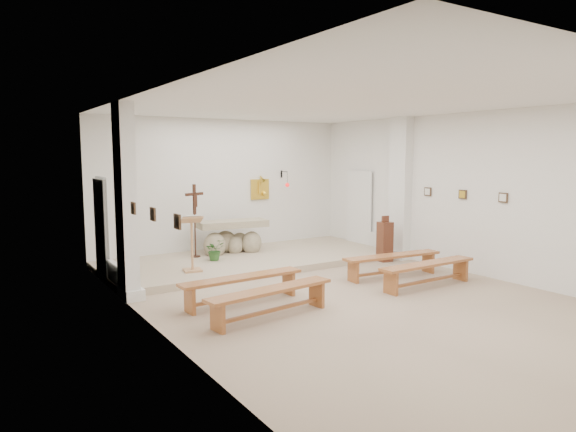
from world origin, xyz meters
TOP-DOWN VIEW (x-y plane):
  - ground at (0.00, 0.00)m, footprint 7.00×10.00m
  - wall_left at (-3.49, 0.00)m, footprint 0.02×10.00m
  - wall_right at (3.49, 0.00)m, footprint 0.02×10.00m
  - wall_back at (0.00, 4.99)m, footprint 7.00×0.02m
  - ceiling at (0.00, 0.00)m, footprint 7.00×10.00m
  - sanctuary_platform at (0.00, 3.50)m, footprint 6.98×3.00m
  - pilaster_left at (-3.37, 2.00)m, footprint 0.26×0.55m
  - pilaster_right at (3.37, 2.00)m, footprint 0.26×0.55m
  - gold_wall_relief at (1.05, 4.96)m, footprint 0.55×0.04m
  - sanctuary_lamp at (1.75, 4.71)m, footprint 0.11×0.36m
  - station_frame_left_front at (-3.47, -0.80)m, footprint 0.03×0.20m
  - station_frame_left_mid at (-3.47, 0.20)m, footprint 0.03×0.20m
  - station_frame_left_rear at (-3.47, 1.20)m, footprint 0.03×0.20m
  - station_frame_right_front at (3.47, -0.80)m, footprint 0.03×0.20m
  - station_frame_right_mid at (3.47, 0.20)m, footprint 0.03×0.20m
  - station_frame_right_rear at (3.47, 1.20)m, footprint 0.03×0.20m
  - radiator_left at (-3.43, 2.70)m, footprint 0.10×0.85m
  - radiator_right at (3.43, 2.70)m, footprint 0.10×0.85m
  - altar at (-0.18, 4.23)m, footprint 1.79×0.89m
  - lectern at (-1.82, 2.80)m, footprint 0.49×0.44m
  - crucifix_stand at (-1.17, 4.20)m, footprint 0.51×0.23m
  - potted_plant at (-0.95, 3.58)m, footprint 0.52×0.47m
  - donation_pedestal at (2.80, 1.90)m, footprint 0.33×0.33m
  - bench_left_front at (-1.79, 0.60)m, footprint 2.31×0.46m
  - bench_right_front at (1.79, 0.60)m, footprint 2.32×0.60m
  - bench_left_second at (-1.79, -0.37)m, footprint 2.33×0.65m
  - bench_right_second at (1.79, -0.37)m, footprint 2.30×0.39m

SIDE VIEW (x-z plane):
  - ground at x=0.00m, z-range 0.00..0.00m
  - sanctuary_platform at x=0.00m, z-range 0.00..0.15m
  - radiator_left at x=-3.43m, z-range 0.01..0.53m
  - radiator_right at x=3.43m, z-range 0.01..0.53m
  - bench_left_front at x=-1.79m, z-range 0.12..0.61m
  - bench_right_front at x=1.79m, z-range 0.12..0.61m
  - bench_left_second at x=-1.79m, z-range 0.12..0.61m
  - bench_right_second at x=1.79m, z-range 0.12..0.61m
  - potted_plant at x=-0.95m, z-range 0.15..0.64m
  - altar at x=-0.18m, z-range 0.05..0.93m
  - donation_pedestal at x=2.80m, z-range -0.07..1.05m
  - lectern at x=-1.82m, z-range 0.14..1.35m
  - crucifix_stand at x=-1.17m, z-range 0.29..2.03m
  - gold_wall_relief at x=1.05m, z-range 1.38..1.92m
  - station_frame_left_front at x=-3.47m, z-range 1.62..1.82m
  - station_frame_left_mid at x=-3.47m, z-range 1.62..1.82m
  - station_frame_left_rear at x=-3.47m, z-range 1.62..1.82m
  - station_frame_right_front at x=3.47m, z-range 1.62..1.82m
  - station_frame_right_mid at x=3.47m, z-range 1.62..1.82m
  - station_frame_right_rear at x=3.47m, z-range 1.62..1.82m
  - wall_left at x=-3.49m, z-range 0.00..3.50m
  - wall_right at x=3.49m, z-range 0.00..3.50m
  - wall_back at x=0.00m, z-range 0.00..3.50m
  - pilaster_left at x=-3.37m, z-range 0.00..3.50m
  - pilaster_right at x=3.37m, z-range 0.00..3.50m
  - sanctuary_lamp at x=1.75m, z-range 1.59..2.03m
  - ceiling at x=0.00m, z-range 3.48..3.50m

